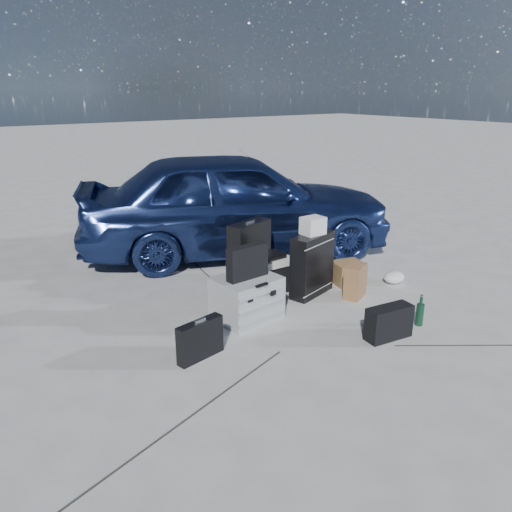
{
  "coord_description": "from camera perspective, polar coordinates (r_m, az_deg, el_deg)",
  "views": [
    {
      "loc": [
        -3.07,
        -3.24,
        2.19
      ],
      "look_at": [
        -0.14,
        0.85,
        0.49
      ],
      "focal_mm": 35.0,
      "sensor_mm": 36.0,
      "label": 1
    }
  ],
  "objects": [
    {
      "name": "ground",
      "position": [
        4.97,
        7.12,
        -7.59
      ],
      "size": [
        60.0,
        60.0,
        0.0
      ],
      "primitive_type": "plane",
      "color": "beige",
      "rests_on": "ground"
    },
    {
      "name": "flat_box_black",
      "position": [
        5.52,
        1.76,
        0.06
      ],
      "size": [
        0.28,
        0.21,
        0.06
      ],
      "primitive_type": "cube",
      "rotation": [
        0.0,
        0.0,
        0.04
      ],
      "color": "black",
      "rests_on": "flat_box_white"
    },
    {
      "name": "cardboard_box",
      "position": [
        5.95,
        10.46,
        -1.89
      ],
      "size": [
        0.41,
        0.37,
        0.26
      ],
      "primitive_type": "cube",
      "rotation": [
        0.0,
        0.0,
        -0.25
      ],
      "color": "olive",
      "rests_on": "ground"
    },
    {
      "name": "plastic_bag",
      "position": [
        6.09,
        15.52,
        -2.36
      ],
      "size": [
        0.27,
        0.23,
        0.15
      ],
      "primitive_type": "ellipsoid",
      "rotation": [
        0.0,
        0.0,
        0.02
      ],
      "color": "white",
      "rests_on": "ground"
    },
    {
      "name": "kraft_bag",
      "position": [
        5.54,
        11.27,
        -2.85
      ],
      "size": [
        0.32,
        0.27,
        0.37
      ],
      "primitive_type": "cube",
      "rotation": [
        0.0,
        0.0,
        0.42
      ],
      "color": "olive",
      "rests_on": "ground"
    },
    {
      "name": "duffel_bag",
      "position": [
        5.62,
        1.57,
        -2.48
      ],
      "size": [
        0.67,
        0.37,
        0.32
      ],
      "primitive_type": "cube",
      "rotation": [
        0.0,
        0.0,
        -0.15
      ],
      "color": "black",
      "rests_on": "ground"
    },
    {
      "name": "flat_box_white",
      "position": [
        5.56,
        1.66,
        -0.56
      ],
      "size": [
        0.45,
        0.34,
        0.08
      ],
      "primitive_type": "cube",
      "rotation": [
        0.0,
        0.0,
        -0.02
      ],
      "color": "silver",
      "rests_on": "duffel_bag"
    },
    {
      "name": "white_carton",
      "position": [
        5.39,
        6.52,
        3.46
      ],
      "size": [
        0.24,
        0.19,
        0.19
      ],
      "primitive_type": "cube",
      "rotation": [
        0.0,
        0.0,
        0.0
      ],
      "color": "silver",
      "rests_on": "suitcase_right"
    },
    {
      "name": "laptop_bag",
      "position": [
        4.8,
        -1.0,
        -0.7
      ],
      "size": [
        0.44,
        0.14,
        0.33
      ],
      "primitive_type": "cube",
      "rotation": [
        0.0,
        0.0,
        0.07
      ],
      "color": "black",
      "rests_on": "pelican_case"
    },
    {
      "name": "car",
      "position": [
        6.84,
        -2.29,
        6.19
      ],
      "size": [
        4.49,
        3.12,
        1.42
      ],
      "primitive_type": "imported",
      "rotation": [
        0.0,
        0.0,
        1.18
      ],
      "color": "navy",
      "rests_on": "ground"
    },
    {
      "name": "briefcase",
      "position": [
        4.29,
        -6.41,
        -9.49
      ],
      "size": [
        0.45,
        0.18,
        0.34
      ],
      "primitive_type": "cube",
      "rotation": [
        0.0,
        0.0,
        0.18
      ],
      "color": "black",
      "rests_on": "ground"
    },
    {
      "name": "suitcase_right",
      "position": [
        5.5,
        6.43,
        -1.0
      ],
      "size": [
        0.61,
        0.35,
        0.69
      ],
      "primitive_type": "cube",
      "rotation": [
        0.0,
        0.0,
        0.27
      ],
      "color": "black",
      "rests_on": "ground"
    },
    {
      "name": "pelican_case",
      "position": [
        4.95,
        -1.08,
        -4.81
      ],
      "size": [
        0.63,
        0.54,
        0.43
      ],
      "primitive_type": "cube",
      "rotation": [
        0.0,
        0.0,
        0.09
      ],
      "color": "#989A9D",
      "rests_on": "ground"
    },
    {
      "name": "messenger_bag",
      "position": [
        4.74,
        14.94,
        -7.35
      ],
      "size": [
        0.46,
        0.23,
        0.31
      ],
      "primitive_type": "cube",
      "rotation": [
        0.0,
        0.0,
        -0.14
      ],
      "color": "black",
      "rests_on": "ground"
    },
    {
      "name": "green_bottle",
      "position": [
        5.08,
        18.24,
        -5.97
      ],
      "size": [
        0.1,
        0.1,
        0.3
      ],
      "primitive_type": "cylinder",
      "rotation": [
        0.0,
        0.0,
        -0.32
      ],
      "color": "#10311F",
      "rests_on": "ground"
    },
    {
      "name": "suitcase_left",
      "position": [
        5.79,
        -0.76,
        0.37
      ],
      "size": [
        0.6,
        0.36,
        0.73
      ],
      "primitive_type": "cube",
      "rotation": [
        0.0,
        0.0,
        0.29
      ],
      "color": "black",
      "rests_on": "ground"
    }
  ]
}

